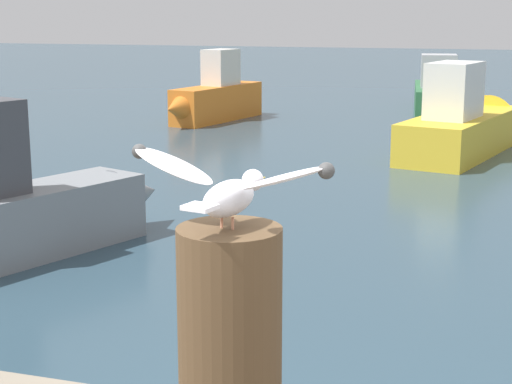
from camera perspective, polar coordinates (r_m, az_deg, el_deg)
The scene contains 6 objects.
mooring_post at distance 2.42m, azimuth -1.82°, elevation -11.85°, with size 0.30×0.30×0.81m, color #4C3823.
seagull at distance 2.25m, azimuth -1.86°, elevation 0.38°, with size 0.63×0.39×0.22m.
boat_orange at distance 20.46m, azimuth -2.97°, elevation 6.62°, with size 1.51×3.78×1.77m.
boat_yellow at distance 16.56m, azimuth 14.65°, elevation 4.62°, with size 2.33×5.15×1.92m.
boat_green at distance 23.64m, azimuth 12.49°, elevation 6.82°, with size 1.68×4.89×1.71m.
boat_grey at distance 9.55m, azimuth -14.42°, elevation -1.09°, with size 1.88×3.33×1.78m.
Camera 1 is at (0.81, -2.58, 2.68)m, focal length 57.24 mm.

